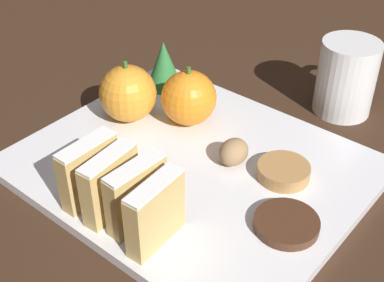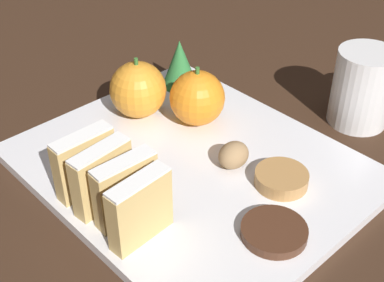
% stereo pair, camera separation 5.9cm
% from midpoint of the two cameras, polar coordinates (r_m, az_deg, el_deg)
% --- Properties ---
extents(ground_plane, '(6.00, 6.00, 0.00)m').
position_cam_midpoint_polar(ground_plane, '(0.62, -2.75, -3.25)').
color(ground_plane, '#382316').
extents(serving_platter, '(0.31, 0.37, 0.01)m').
position_cam_midpoint_polar(serving_platter, '(0.61, -2.76, -2.82)').
color(serving_platter, white).
rests_on(serving_platter, ground_plane).
extents(stollen_slice_front, '(0.07, 0.02, 0.07)m').
position_cam_midpoint_polar(stollen_slice_front, '(0.50, -7.35, -7.76)').
color(stollen_slice_front, tan).
rests_on(stollen_slice_front, serving_platter).
extents(stollen_slice_second, '(0.07, 0.02, 0.07)m').
position_cam_midpoint_polar(stollen_slice_second, '(0.52, -9.18, -5.80)').
color(stollen_slice_second, tan).
rests_on(stollen_slice_second, serving_platter).
extents(stollen_slice_third, '(0.07, 0.02, 0.07)m').
position_cam_midpoint_polar(stollen_slice_third, '(0.54, -11.88, -4.65)').
color(stollen_slice_third, tan).
rests_on(stollen_slice_third, serving_platter).
extents(stollen_slice_fourth, '(0.07, 0.02, 0.07)m').
position_cam_midpoint_polar(stollen_slice_fourth, '(0.56, -13.93, -3.27)').
color(stollen_slice_fourth, tan).
rests_on(stollen_slice_fourth, serving_platter).
extents(orange_near, '(0.07, 0.07, 0.08)m').
position_cam_midpoint_polar(orange_near, '(0.66, -2.92, 4.52)').
color(orange_near, orange).
rests_on(orange_near, serving_platter).
extents(orange_far, '(0.07, 0.07, 0.08)m').
position_cam_midpoint_polar(orange_far, '(0.67, -9.39, 4.95)').
color(orange_far, orange).
rests_on(orange_far, serving_platter).
extents(walnut, '(0.04, 0.03, 0.03)m').
position_cam_midpoint_polar(walnut, '(0.60, 1.66, -1.28)').
color(walnut, '#9E7A51').
rests_on(walnut, serving_platter).
extents(chocolate_cookie, '(0.07, 0.07, 0.01)m').
position_cam_midpoint_polar(chocolate_cookie, '(0.53, 6.90, -8.88)').
color(chocolate_cookie, '#472819').
rests_on(chocolate_cookie, serving_platter).
extents(gingerbread_cookie, '(0.06, 0.06, 0.02)m').
position_cam_midpoint_polar(gingerbread_cookie, '(0.59, 6.92, -3.35)').
color(gingerbread_cookie, '#B27F47').
rests_on(gingerbread_cookie, serving_platter).
extents(evergreen_sprig, '(0.05, 0.05, 0.07)m').
position_cam_midpoint_polar(evergreen_sprig, '(0.74, -5.33, 8.05)').
color(evergreen_sprig, '#2D7538').
rests_on(evergreen_sprig, serving_platter).
extents(coffee_mug, '(0.11, 0.08, 0.10)m').
position_cam_midpoint_polar(coffee_mug, '(0.72, 13.97, 6.58)').
color(coffee_mug, white).
rests_on(coffee_mug, ground_plane).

